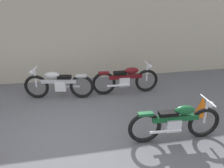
{
  "coord_description": "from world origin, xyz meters",
  "views": [
    {
      "loc": [
        0.32,
        -3.92,
        2.89
      ],
      "look_at": [
        1.4,
        1.55,
        0.55
      ],
      "focal_mm": 34.72,
      "sensor_mm": 36.0,
      "label": 1
    }
  ],
  "objects_px": {
    "motorcycle_maroon": "(126,79)",
    "motorcycle_silver": "(58,84)",
    "traffic_cone": "(202,106)",
    "motorcycle_green": "(176,122)"
  },
  "relations": [
    {
      "from": "traffic_cone",
      "to": "motorcycle_maroon",
      "type": "bearing_deg",
      "value": 132.39
    },
    {
      "from": "traffic_cone",
      "to": "motorcycle_green",
      "type": "xyz_separation_m",
      "value": [
        -1.13,
        -0.79,
        0.16
      ]
    },
    {
      "from": "traffic_cone",
      "to": "motorcycle_silver",
      "type": "relative_size",
      "value": 0.27
    },
    {
      "from": "motorcycle_maroon",
      "to": "motorcycle_silver",
      "type": "relative_size",
      "value": 1.03
    },
    {
      "from": "traffic_cone",
      "to": "motorcycle_silver",
      "type": "distance_m",
      "value": 3.98
    },
    {
      "from": "traffic_cone",
      "to": "motorcycle_maroon",
      "type": "relative_size",
      "value": 0.26
    },
    {
      "from": "traffic_cone",
      "to": "motorcycle_maroon",
      "type": "height_order",
      "value": "motorcycle_maroon"
    },
    {
      "from": "traffic_cone",
      "to": "motorcycle_green",
      "type": "relative_size",
      "value": 0.27
    },
    {
      "from": "motorcycle_green",
      "to": "traffic_cone",
      "type": "bearing_deg",
      "value": 37.75
    },
    {
      "from": "motorcycle_maroon",
      "to": "motorcycle_silver",
      "type": "bearing_deg",
      "value": -179.77
    }
  ]
}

